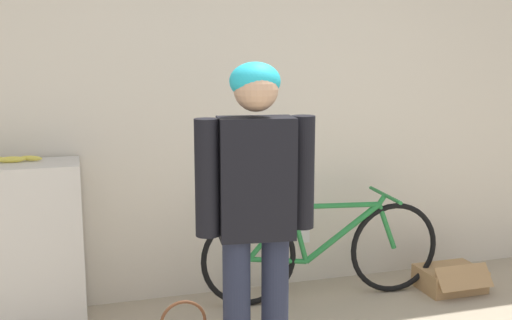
% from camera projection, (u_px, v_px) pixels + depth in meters
% --- Properties ---
extents(wall_back, '(8.00, 0.07, 2.60)m').
position_uv_depth(wall_back, '(227.00, 102.00, 3.94)').
color(wall_back, beige).
rests_on(wall_back, ground_plane).
extents(side_shelf, '(0.81, 0.38, 0.99)m').
position_uv_depth(side_shelf, '(11.00, 248.00, 3.47)').
color(side_shelf, beige).
rests_on(side_shelf, ground_plane).
extents(person, '(0.57, 0.24, 1.57)m').
position_uv_depth(person, '(256.00, 200.00, 2.79)').
color(person, '#23283D').
rests_on(person, ground_plane).
extents(bicycle, '(1.63, 0.46, 0.70)m').
position_uv_depth(bicycle, '(323.00, 249.00, 3.94)').
color(bicycle, black).
rests_on(bicycle, ground_plane).
extents(banana, '(0.35, 0.09, 0.04)m').
position_uv_depth(banana, '(10.00, 159.00, 3.44)').
color(banana, '#EAD64C').
rests_on(banana, side_shelf).
extents(cardboard_box, '(0.42, 0.37, 0.21)m').
position_uv_depth(cardboard_box, '(450.00, 278.00, 4.14)').
color(cardboard_box, '#A87F51').
rests_on(cardboard_box, ground_plane).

